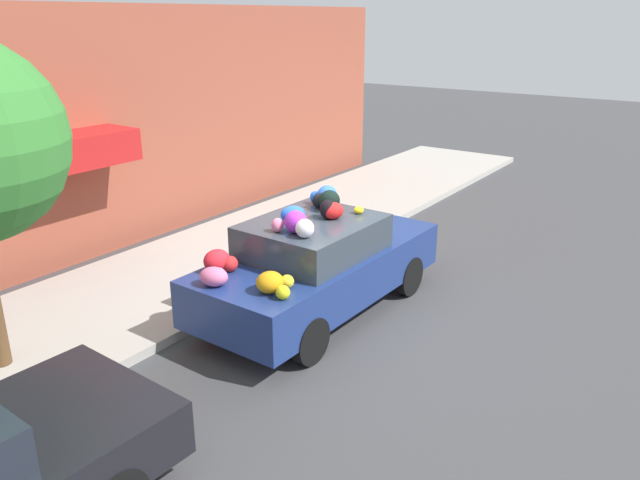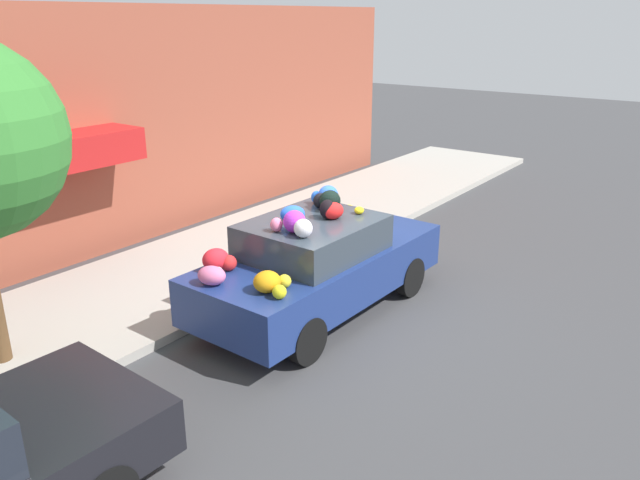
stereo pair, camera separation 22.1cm
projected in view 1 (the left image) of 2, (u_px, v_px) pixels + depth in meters
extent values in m
plane|color=#424244|center=(322.00, 311.00, 9.67)|extent=(60.00, 60.00, 0.00)
cube|color=#B2ADA3|center=(198.00, 268.00, 11.10)|extent=(24.00, 3.20, 0.14)
cube|color=#9E4C38|center=(104.00, 132.00, 11.58)|extent=(18.00, 0.30, 4.53)
cube|color=red|center=(52.00, 155.00, 10.14)|extent=(2.93, 0.90, 0.55)
cylinder|color=#B2B2B7|center=(286.00, 240.00, 11.47)|extent=(0.20, 0.20, 0.55)
sphere|color=#B2B2B7|center=(285.00, 223.00, 11.35)|extent=(0.18, 0.18, 0.18)
cube|color=navy|center=(320.00, 270.00, 9.46)|extent=(4.32, 1.86, 0.68)
cube|color=#333D47|center=(313.00, 237.00, 9.13)|extent=(1.96, 1.60, 0.50)
cylinder|color=black|center=(327.00, 254.00, 11.04)|extent=(0.65, 0.19, 0.65)
cylinder|color=black|center=(409.00, 276.00, 10.13)|extent=(0.65, 0.19, 0.65)
cylinder|color=black|center=(220.00, 308.00, 9.02)|extent=(0.65, 0.19, 0.65)
cylinder|color=black|center=(310.00, 341.00, 8.11)|extent=(0.65, 0.19, 0.65)
ellipsoid|color=pink|center=(214.00, 277.00, 8.05)|extent=(0.39, 0.45, 0.25)
sphere|color=purple|center=(296.00, 222.00, 8.49)|extent=(0.41, 0.41, 0.31)
sphere|color=blue|center=(327.00, 195.00, 9.72)|extent=(0.37, 0.37, 0.32)
sphere|color=yellow|center=(346.00, 214.00, 10.46)|extent=(0.33, 0.33, 0.33)
ellipsoid|color=pink|center=(277.00, 225.00, 8.54)|extent=(0.21, 0.20, 0.20)
sphere|color=yellow|center=(270.00, 281.00, 7.98)|extent=(0.30, 0.30, 0.21)
ellipsoid|color=orange|center=(270.00, 282.00, 7.85)|extent=(0.36, 0.35, 0.27)
sphere|color=black|center=(219.00, 276.00, 8.14)|extent=(0.22, 0.22, 0.19)
ellipsoid|color=red|center=(217.00, 260.00, 8.50)|extent=(0.46, 0.42, 0.31)
ellipsoid|color=blue|center=(315.00, 197.00, 9.83)|extent=(0.20, 0.22, 0.21)
sphere|color=white|center=(305.00, 228.00, 8.32)|extent=(0.34, 0.34, 0.25)
sphere|color=black|center=(329.00, 201.00, 9.45)|extent=(0.37, 0.37, 0.32)
ellipsoid|color=red|center=(333.00, 211.00, 9.09)|extent=(0.41, 0.39, 0.25)
ellipsoid|color=pink|center=(361.00, 223.00, 10.30)|extent=(0.14, 0.13, 0.13)
ellipsoid|color=blue|center=(293.00, 214.00, 8.92)|extent=(0.45, 0.44, 0.25)
sphere|color=white|center=(322.00, 199.00, 9.80)|extent=(0.23, 0.23, 0.16)
sphere|color=black|center=(320.00, 201.00, 9.59)|extent=(0.30, 0.30, 0.24)
sphere|color=yellow|center=(283.00, 292.00, 7.68)|extent=(0.24, 0.24, 0.18)
sphere|color=red|center=(230.00, 264.00, 8.51)|extent=(0.30, 0.30, 0.22)
ellipsoid|color=white|center=(220.00, 274.00, 8.23)|extent=(0.26, 0.28, 0.16)
ellipsoid|color=yellow|center=(359.00, 210.00, 9.35)|extent=(0.21, 0.20, 0.11)
sphere|color=yellow|center=(287.00, 281.00, 7.99)|extent=(0.21, 0.21, 0.18)
ellipsoid|color=black|center=(328.00, 209.00, 9.09)|extent=(0.34, 0.33, 0.29)
cylinder|color=black|center=(18.00, 428.00, 6.43)|extent=(0.62, 0.20, 0.61)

